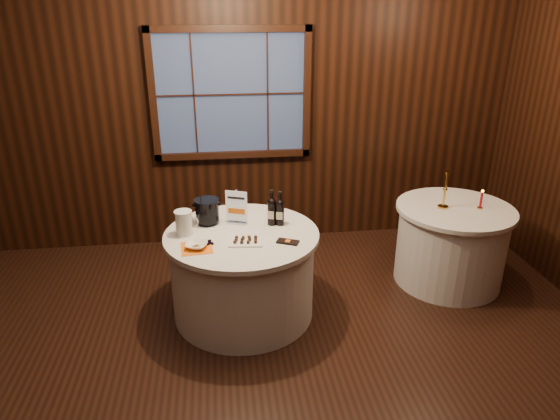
{
  "coord_description": "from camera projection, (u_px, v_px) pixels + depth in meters",
  "views": [
    {
      "loc": [
        -0.16,
        -2.72,
        2.53
      ],
      "look_at": [
        0.31,
        0.9,
        1.0
      ],
      "focal_mm": 32.0,
      "sensor_mm": 36.0,
      "label": 1
    }
  ],
  "objects": [
    {
      "name": "ground",
      "position": [
        253.0,
        393.0,
        3.49
      ],
      "size": [
        6.0,
        6.0,
        0.0
      ],
      "primitive_type": "plane",
      "color": "black",
      "rests_on": "ground"
    },
    {
      "name": "back_wall",
      "position": [
        231.0,
        104.0,
        5.16
      ],
      "size": [
        6.0,
        0.1,
        3.0
      ],
      "color": "black",
      "rests_on": "ground"
    },
    {
      "name": "main_table",
      "position": [
        243.0,
        273.0,
        4.25
      ],
      "size": [
        1.28,
        1.28,
        0.77
      ],
      "color": "silver",
      "rests_on": "ground"
    },
    {
      "name": "side_table",
      "position": [
        450.0,
        244.0,
        4.76
      ],
      "size": [
        1.08,
        1.08,
        0.77
      ],
      "color": "silver",
      "rests_on": "ground"
    },
    {
      "name": "sign_stand",
      "position": [
        237.0,
        212.0,
        4.24
      ],
      "size": [
        0.18,
        0.14,
        0.31
      ],
      "rotation": [
        0.0,
        0.0,
        -0.37
      ],
      "color": "#B3B3BA",
      "rests_on": "main_table"
    },
    {
      "name": "port_bottle_left",
      "position": [
        272.0,
        210.0,
        4.21
      ],
      "size": [
        0.07,
        0.09,
        0.31
      ],
      "rotation": [
        0.0,
        0.0,
        -0.4
      ],
      "color": "black",
      "rests_on": "main_table"
    },
    {
      "name": "port_bottle_right",
      "position": [
        280.0,
        211.0,
        4.2
      ],
      "size": [
        0.07,
        0.08,
        0.3
      ],
      "rotation": [
        0.0,
        0.0,
        -0.27
      ],
      "color": "black",
      "rests_on": "main_table"
    },
    {
      "name": "ice_bucket",
      "position": [
        207.0,
        211.0,
        4.24
      ],
      "size": [
        0.21,
        0.21,
        0.22
      ],
      "color": "black",
      "rests_on": "main_table"
    },
    {
      "name": "chocolate_plate",
      "position": [
        246.0,
        241.0,
        3.93
      ],
      "size": [
        0.28,
        0.2,
        0.04
      ],
      "rotation": [
        0.0,
        0.0,
        -0.1
      ],
      "color": "white",
      "rests_on": "main_table"
    },
    {
      "name": "chocolate_box",
      "position": [
        288.0,
        242.0,
        3.94
      ],
      "size": [
        0.19,
        0.15,
        0.01
      ],
      "primitive_type": "cube",
      "rotation": [
        0.0,
        0.0,
        -0.43
      ],
      "color": "black",
      "rests_on": "main_table"
    },
    {
      "name": "grape_bunch",
      "position": [
        208.0,
        241.0,
        3.92
      ],
      "size": [
        0.16,
        0.09,
        0.04
      ],
      "rotation": [
        0.0,
        0.0,
        -0.33
      ],
      "color": "black",
      "rests_on": "main_table"
    },
    {
      "name": "glass_pitcher",
      "position": [
        184.0,
        223.0,
        4.04
      ],
      "size": [
        0.19,
        0.15,
        0.21
      ],
      "rotation": [
        0.0,
        0.0,
        -0.02
      ],
      "color": "silver",
      "rests_on": "main_table"
    },
    {
      "name": "orange_napkin",
      "position": [
        197.0,
        248.0,
        3.85
      ],
      "size": [
        0.26,
        0.26,
        0.0
      ],
      "primitive_type": "cube",
      "rotation": [
        0.0,
        0.0,
        0.1
      ],
      "color": "orange",
      "rests_on": "main_table"
    },
    {
      "name": "cracker_bowl",
      "position": [
        197.0,
        245.0,
        3.84
      ],
      "size": [
        0.2,
        0.2,
        0.04
      ],
      "primitive_type": "imported",
      "rotation": [
        0.0,
        0.0,
        -0.27
      ],
      "color": "white",
      "rests_on": "orange_napkin"
    },
    {
      "name": "brass_candlestick",
      "position": [
        445.0,
        195.0,
        4.55
      ],
      "size": [
        0.1,
        0.1,
        0.35
      ],
      "color": "gold",
      "rests_on": "side_table"
    },
    {
      "name": "red_candle",
      "position": [
        481.0,
        201.0,
        4.55
      ],
      "size": [
        0.05,
        0.05,
        0.18
      ],
      "color": "gold",
      "rests_on": "side_table"
    }
  ]
}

